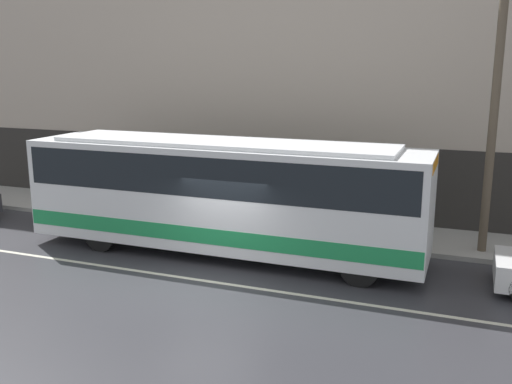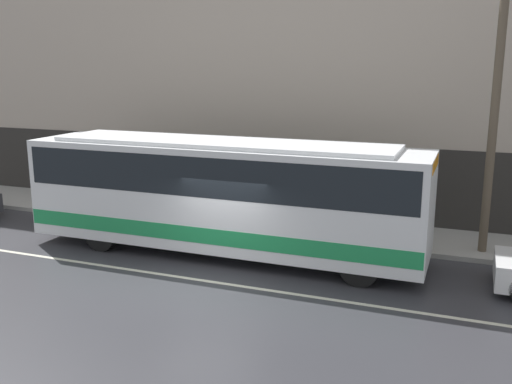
% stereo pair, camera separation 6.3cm
% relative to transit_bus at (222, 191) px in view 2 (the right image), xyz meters
% --- Properties ---
extents(ground_plane, '(60.00, 60.00, 0.00)m').
position_rel_transit_bus_xyz_m(ground_plane, '(0.63, -2.26, -1.91)').
color(ground_plane, '#333338').
extents(sidewalk, '(60.00, 2.90, 0.15)m').
position_rel_transit_bus_xyz_m(sidewalk, '(0.63, 3.19, -1.84)').
color(sidewalk, '#A09E99').
rests_on(sidewalk, ground_plane).
extents(building_facade, '(60.00, 0.35, 12.39)m').
position_rel_transit_bus_xyz_m(building_facade, '(0.63, 4.79, 4.07)').
color(building_facade, '#B7A899').
rests_on(building_facade, ground_plane).
extents(lane_stripe, '(54.00, 0.14, 0.01)m').
position_rel_transit_bus_xyz_m(lane_stripe, '(0.63, -2.26, -1.91)').
color(lane_stripe, beige).
rests_on(lane_stripe, ground_plane).
extents(transit_bus, '(11.86, 2.61, 3.39)m').
position_rel_transit_bus_xyz_m(transit_bus, '(0.00, 0.00, 0.00)').
color(transit_bus, white).
rests_on(transit_bus, ground_plane).
extents(utility_pole_near, '(0.24, 0.24, 7.90)m').
position_rel_transit_bus_xyz_m(utility_pole_near, '(7.25, 2.53, 2.18)').
color(utility_pole_near, brown).
rests_on(utility_pole_near, sidewalk).
extents(pedestrian_waiting, '(0.36, 0.36, 1.77)m').
position_rel_transit_bus_xyz_m(pedestrian_waiting, '(-1.48, 3.59, -0.93)').
color(pedestrian_waiting, navy).
rests_on(pedestrian_waiting, sidewalk).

